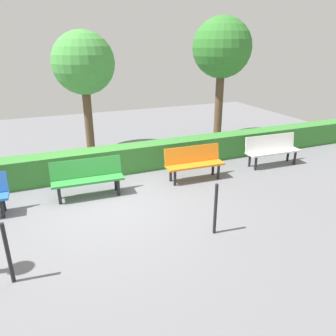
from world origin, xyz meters
name	(u,v)px	position (x,y,z in m)	size (l,w,h in m)	color
ground_plane	(107,205)	(0.00, 0.00, 0.00)	(20.32, 20.32, 0.00)	slate
bench_white	(272,149)	(-4.98, -0.68, 0.48)	(1.66, 0.52, 0.86)	white
bench_orange	(194,162)	(-2.42, -0.59, 0.48)	(1.53, 0.52, 0.86)	orange
bench_green	(87,176)	(0.27, -0.66, 0.48)	(1.63, 0.53, 0.86)	#2D8C38
hedge_row	(133,158)	(-1.17, -1.83, 0.35)	(16.32, 0.59, 0.71)	#387F33
tree_near	(222,49)	(-5.00, -3.74, 3.13)	(2.02, 2.02, 4.18)	brown
tree_mid	(83,64)	(-0.37, -3.95, 2.73)	(1.87, 1.87, 3.70)	brown
railing_post_mid	(215,209)	(-1.61, 1.86, 0.50)	(0.06, 0.06, 1.00)	black
railing_post_far	(8,254)	(1.83, 1.86, 0.50)	(0.06, 0.06, 1.00)	black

